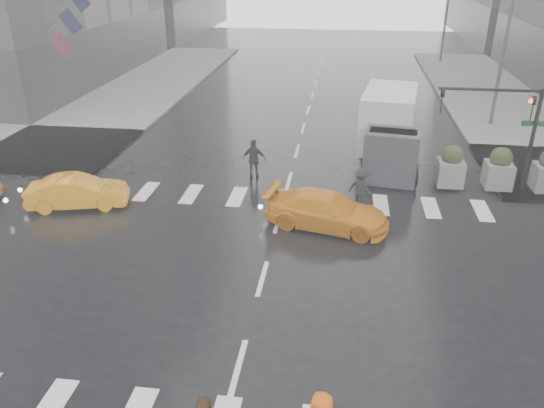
# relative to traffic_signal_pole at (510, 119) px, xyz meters

# --- Properties ---
(ground) EXTENTS (120.00, 120.00, 0.00)m
(ground) POSITION_rel_traffic_signal_pole_xyz_m (-9.01, -8.01, -3.22)
(ground) COLOR black
(ground) RESTS_ON ground
(sidewalk_nw) EXTENTS (35.00, 35.00, 0.15)m
(sidewalk_nw) POSITION_rel_traffic_signal_pole_xyz_m (-28.51, 9.49, -3.14)
(sidewalk_nw) COLOR slate
(sidewalk_nw) RESTS_ON ground
(road_markings) EXTENTS (18.00, 48.00, 0.01)m
(road_markings) POSITION_rel_traffic_signal_pole_xyz_m (-9.01, -8.01, -3.21)
(road_markings) COLOR silver
(road_markings) RESTS_ON ground
(traffic_signal_pole) EXTENTS (4.45, 0.42, 4.50)m
(traffic_signal_pole) POSITION_rel_traffic_signal_pole_xyz_m (0.00, 0.00, 0.00)
(traffic_signal_pole) COLOR black
(traffic_signal_pole) RESTS_ON ground
(street_lamp_near) EXTENTS (2.15, 0.22, 9.00)m
(street_lamp_near) POSITION_rel_traffic_signal_pole_xyz_m (1.86, 9.99, 1.73)
(street_lamp_near) COLOR #59595B
(street_lamp_near) RESTS_ON ground
(street_lamp_far) EXTENTS (2.15, 0.22, 9.00)m
(street_lamp_far) POSITION_rel_traffic_signal_pole_xyz_m (1.86, 29.99, 1.73)
(street_lamp_far) COLOR #59595B
(street_lamp_far) RESTS_ON ground
(planter_west) EXTENTS (1.10, 1.10, 1.80)m
(planter_west) POSITION_rel_traffic_signal_pole_xyz_m (-2.01, 0.19, -2.23)
(planter_west) COLOR slate
(planter_west) RESTS_ON ground
(planter_mid) EXTENTS (1.10, 1.10, 1.80)m
(planter_mid) POSITION_rel_traffic_signal_pole_xyz_m (-0.01, 0.19, -2.23)
(planter_mid) COLOR slate
(planter_mid) RESTS_ON ground
(flag_cluster) EXTENTS (2.87, 3.06, 4.69)m
(flag_cluster) POSITION_rel_traffic_signal_pole_xyz_m (-24.09, 10.49, 2.42)
(flag_cluster) COLOR #59595B
(flag_cluster) RESTS_ON ground
(pedestrian_far_a) EXTENTS (1.07, 0.65, 1.83)m
(pedestrian_far_a) POSITION_rel_traffic_signal_pole_xyz_m (-10.61, 0.08, -2.30)
(pedestrian_far_a) COLOR black
(pedestrian_far_a) RESTS_ON ground
(pedestrian_far_b) EXTENTS (1.23, 1.08, 1.67)m
(pedestrian_far_b) POSITION_rel_traffic_signal_pole_xyz_m (-5.89, -2.33, -2.38)
(pedestrian_far_b) COLOR black
(pedestrian_far_b) RESTS_ON ground
(taxi_mid) EXTENTS (4.15, 2.34, 1.29)m
(taxi_mid) POSITION_rel_traffic_signal_pole_xyz_m (-17.17, -3.80, -2.57)
(taxi_mid) COLOR orange
(taxi_mid) RESTS_ON ground
(taxi_rear) EXTENTS (4.38, 2.68, 1.34)m
(taxi_rear) POSITION_rel_traffic_signal_pole_xyz_m (-7.15, -4.21, -2.55)
(taxi_rear) COLOR orange
(taxi_rear) RESTS_ON ground
(box_truck) EXTENTS (2.40, 6.40, 3.40)m
(box_truck) POSITION_rel_traffic_signal_pole_xyz_m (-4.55, 2.76, -1.40)
(box_truck) COLOR silver
(box_truck) RESTS_ON ground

